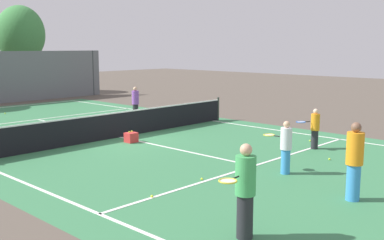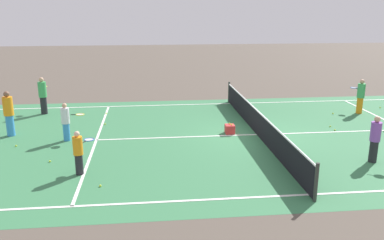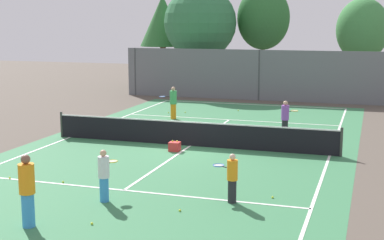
# 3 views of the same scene
# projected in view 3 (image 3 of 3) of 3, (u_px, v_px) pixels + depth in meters

# --- Properties ---
(ground_plane) EXTENTS (80.00, 80.00, 0.00)m
(ground_plane) POSITION_uv_depth(u_px,v_px,m) (190.00, 146.00, 22.81)
(ground_plane) COLOR brown
(court_surface) EXTENTS (13.00, 25.00, 0.01)m
(court_surface) POSITION_uv_depth(u_px,v_px,m) (190.00, 146.00, 22.81)
(court_surface) COLOR #387A4C
(court_surface) RESTS_ON ground_plane
(tennis_net) EXTENTS (11.90, 0.10, 1.10)m
(tennis_net) POSITION_uv_depth(u_px,v_px,m) (190.00, 134.00, 22.72)
(tennis_net) COLOR #333833
(tennis_net) RESTS_ON ground_plane
(perimeter_fence) EXTENTS (18.00, 0.12, 3.20)m
(perimeter_fence) POSITION_uv_depth(u_px,v_px,m) (259.00, 75.00, 35.65)
(perimeter_fence) COLOR slate
(perimeter_fence) RESTS_ON ground_plane
(tree_0) EXTENTS (3.57, 3.81, 6.55)m
(tree_0) POSITION_uv_depth(u_px,v_px,m) (362.00, 30.00, 38.68)
(tree_0) COLOR brown
(tree_0) RESTS_ON ground_plane
(tree_1) EXTENTS (5.09, 5.09, 7.40)m
(tree_1) POSITION_uv_depth(u_px,v_px,m) (200.00, 23.00, 39.49)
(tree_1) COLOR brown
(tree_1) RESTS_ON ground_plane
(tree_2) EXTENTS (3.73, 3.08, 7.43)m
(tree_2) POSITION_uv_depth(u_px,v_px,m) (263.00, 18.00, 39.85)
(tree_2) COLOR brown
(tree_2) RESTS_ON ground_plane
(tree_3) EXTENTS (3.46, 3.46, 6.93)m
(tree_3) POSITION_uv_depth(u_px,v_px,m) (163.00, 21.00, 42.81)
(tree_3) COLOR brown
(tree_3) RESTS_ON ground_plane
(player_0) EXTENTS (0.74, 0.86, 1.58)m
(player_0) POSITION_uv_depth(u_px,v_px,m) (285.00, 118.00, 24.53)
(player_0) COLOR #232328
(player_0) RESTS_ON ground_plane
(player_1) EXTENTS (0.39, 0.39, 1.82)m
(player_1) POSITION_uv_depth(u_px,v_px,m) (27.00, 190.00, 13.69)
(player_1) COLOR #388CD8
(player_1) RESTS_ON ground_plane
(player_2) EXTENTS (0.85, 0.66, 1.40)m
(player_2) POSITION_uv_depth(u_px,v_px,m) (232.00, 177.00, 15.57)
(player_2) COLOR #232328
(player_2) RESTS_ON ground_plane
(player_4) EXTENTS (0.33, 0.88, 1.48)m
(player_4) POSITION_uv_depth(u_px,v_px,m) (104.00, 175.00, 15.67)
(player_4) COLOR #388CD8
(player_4) RESTS_ON ground_plane
(player_5) EXTENTS (0.94, 0.44, 1.67)m
(player_5) POSITION_uv_depth(u_px,v_px,m) (173.00, 102.00, 28.96)
(player_5) COLOR orange
(player_5) RESTS_ON ground_plane
(ball_crate) EXTENTS (0.40, 0.37, 0.43)m
(ball_crate) POSITION_uv_depth(u_px,v_px,m) (175.00, 146.00, 21.87)
(ball_crate) COLOR red
(ball_crate) RESTS_ON ground_plane
(tennis_ball_0) EXTENTS (0.07, 0.07, 0.07)m
(tennis_ball_0) POSITION_uv_depth(u_px,v_px,m) (273.00, 197.00, 16.06)
(tennis_ball_0) COLOR #CCE533
(tennis_ball_0) RESTS_ON ground_plane
(tennis_ball_1) EXTENTS (0.07, 0.07, 0.07)m
(tennis_ball_1) POSITION_uv_depth(u_px,v_px,m) (92.00, 224.00, 13.97)
(tennis_ball_1) COLOR #CCE533
(tennis_ball_1) RESTS_ON ground_plane
(tennis_ball_2) EXTENTS (0.07, 0.07, 0.07)m
(tennis_ball_2) POSITION_uv_depth(u_px,v_px,m) (185.00, 112.00, 30.99)
(tennis_ball_2) COLOR #CCE533
(tennis_ball_2) RESTS_ON ground_plane
(tennis_ball_3) EXTENTS (0.07, 0.07, 0.07)m
(tennis_ball_3) POSITION_uv_depth(u_px,v_px,m) (169.00, 113.00, 30.86)
(tennis_ball_3) COLOR #CCE533
(tennis_ball_3) RESTS_ON ground_plane
(tennis_ball_4) EXTENTS (0.07, 0.07, 0.07)m
(tennis_ball_4) POSITION_uv_depth(u_px,v_px,m) (63.00, 182.00, 17.58)
(tennis_ball_4) COLOR #CCE533
(tennis_ball_4) RESTS_ON ground_plane
(tennis_ball_5) EXTENTS (0.07, 0.07, 0.07)m
(tennis_ball_5) POSITION_uv_depth(u_px,v_px,m) (165.00, 123.00, 27.86)
(tennis_ball_5) COLOR #CCE533
(tennis_ball_5) RESTS_ON ground_plane
(tennis_ball_6) EXTENTS (0.07, 0.07, 0.07)m
(tennis_ball_6) POSITION_uv_depth(u_px,v_px,m) (198.00, 129.00, 26.23)
(tennis_ball_6) COLOR #CCE533
(tennis_ball_6) RESTS_ON ground_plane
(tennis_ball_7) EXTENTS (0.07, 0.07, 0.07)m
(tennis_ball_7) POSITION_uv_depth(u_px,v_px,m) (180.00, 210.00, 14.94)
(tennis_ball_7) COLOR #CCE533
(tennis_ball_7) RESTS_ON ground_plane
(tennis_ball_8) EXTENTS (0.07, 0.07, 0.07)m
(tennis_ball_8) POSITION_uv_depth(u_px,v_px,m) (10.00, 178.00, 18.03)
(tennis_ball_8) COLOR #CCE533
(tennis_ball_8) RESTS_ON ground_plane
(tennis_ball_9) EXTENTS (0.07, 0.07, 0.07)m
(tennis_ball_9) POSITION_uv_depth(u_px,v_px,m) (238.00, 110.00, 31.66)
(tennis_ball_9) COLOR #CCE533
(tennis_ball_9) RESTS_ON ground_plane
(tennis_ball_10) EXTENTS (0.07, 0.07, 0.07)m
(tennis_ball_10) POSITION_uv_depth(u_px,v_px,m) (209.00, 130.00, 26.02)
(tennis_ball_10) COLOR #CCE533
(tennis_ball_10) RESTS_ON ground_plane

